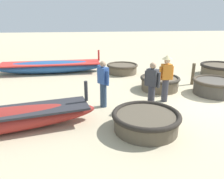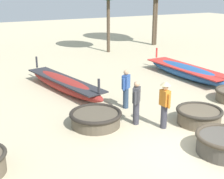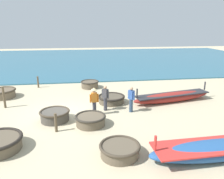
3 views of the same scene
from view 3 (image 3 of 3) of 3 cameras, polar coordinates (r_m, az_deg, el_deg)
name	(u,v)px [view 3 (image 3 of 3)]	position (r m, az deg, el deg)	size (l,w,h in m)	color
ground_plane	(65,115)	(13.25, -12.14, -6.40)	(80.00, 80.00, 0.00)	#C6B793
sea	(101,59)	(33.97, -3.00, 7.90)	(28.00, 52.00, 0.10)	#2D667F
coracle_far_left	(111,99)	(14.77, -0.16, -2.45)	(1.83, 1.83, 0.51)	brown
coracle_far_right	(3,93)	(17.72, -26.66, -0.82)	(1.85, 1.85, 0.62)	brown
coracle_upturned	(120,149)	(9.07, 2.03, -15.38)	(1.67, 1.67, 0.50)	brown
coracle_weathered	(55,115)	(12.45, -14.71, -6.49)	(1.64, 1.64, 0.60)	#4C473F
coracle_front_right	(90,120)	(11.59, -5.64, -7.87)	(1.63, 1.63, 0.55)	brown
coracle_center	(90,84)	(18.42, -5.82, 1.41)	(1.50, 1.50, 0.58)	brown
long_boat_red_hull	(218,149)	(9.88, 25.91, -13.89)	(1.49, 5.75, 1.17)	#285693
long_boat_blue_hull	(172,97)	(15.54, 15.46, -1.86)	(2.09, 5.92, 1.18)	maroon
fisherman_standing_right	(131,99)	(13.11, 5.04, -2.42)	(0.45, 0.37, 1.57)	#2D425B
fisherman_by_coracle	(105,97)	(13.31, -1.75, -2.08)	(0.39, 0.41, 1.57)	#383842
fisherman_crouching	(94,100)	(12.59, -4.67, -2.63)	(0.36, 0.53, 1.67)	#383842
mooring_post_inland	(38,82)	(19.37, -18.77, 1.85)	(0.14, 0.14, 0.96)	brown
mooring_post_mid_beach	(4,97)	(15.36, -26.38, -1.82)	(0.14, 0.14, 1.40)	brown
mooring_post_shoreline	(56,123)	(11.14, -14.47, -8.37)	(0.14, 0.14, 0.96)	brown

